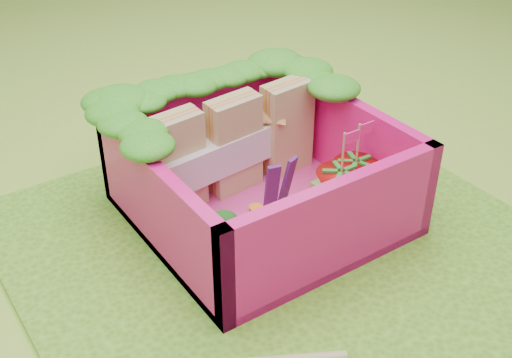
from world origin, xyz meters
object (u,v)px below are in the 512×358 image
at_px(broccoli, 208,240).
at_px(strawberry_right, 354,182).
at_px(bento_box, 261,173).
at_px(strawberry_left, 340,193).
at_px(sandwich_stack, 235,145).

height_order(broccoli, strawberry_right, strawberry_right).
bearing_deg(bento_box, strawberry_left, -43.29).
bearing_deg(strawberry_left, bento_box, 136.71).
height_order(bento_box, strawberry_left, strawberry_left).
relative_size(bento_box, sandwich_stack, 1.21).
distance_m(bento_box, sandwich_stack, 0.27).
bearing_deg(sandwich_stack, broccoli, -132.23).
bearing_deg(broccoli, strawberry_right, 3.54).
relative_size(sandwich_stack, strawberry_right, 2.16).
bearing_deg(strawberry_left, broccoli, -179.26).
distance_m(sandwich_stack, broccoli, 0.78).
bearing_deg(strawberry_right, bento_box, 152.07).
height_order(bento_box, sandwich_stack, sandwich_stack).
relative_size(strawberry_left, strawberry_right, 1.03).
xyz_separation_m(broccoli, strawberry_right, (0.97, 0.06, -0.06)).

